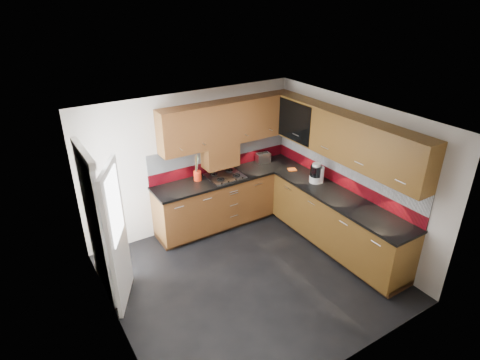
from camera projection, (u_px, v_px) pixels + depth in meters
room at (251, 187)px, 5.27m from camera, size 4.00×3.80×2.64m
base_cabinets at (279, 211)px, 6.80m from camera, size 2.70×3.20×0.95m
countertop at (281, 186)px, 6.57m from camera, size 2.72×3.22×0.04m
backsplash at (284, 163)px, 6.72m from camera, size 2.70×3.20×0.54m
upper_cabinets at (289, 130)px, 6.30m from camera, size 2.50×3.20×0.72m
extractor_hood at (220, 155)px, 6.83m from camera, size 0.60×0.33×0.40m
glass_cabinet at (301, 119)px, 6.74m from camera, size 0.32×0.80×0.66m
back_door at (105, 230)px, 5.20m from camera, size 0.42×1.19×2.04m
gas_hob at (225, 176)px, 6.85m from camera, size 0.59×0.52×0.05m
utensil_pot at (197, 175)px, 6.69m from camera, size 0.13×0.13×0.46m
toaster at (263, 158)px, 7.37m from camera, size 0.27×0.19×0.19m
food_processor at (316, 174)px, 6.60m from camera, size 0.20×0.20×0.33m
paper_towel at (320, 175)px, 6.61m from camera, size 0.15×0.15×0.27m
orange_cloth at (292, 170)px, 7.10m from camera, size 0.18×0.17×0.02m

